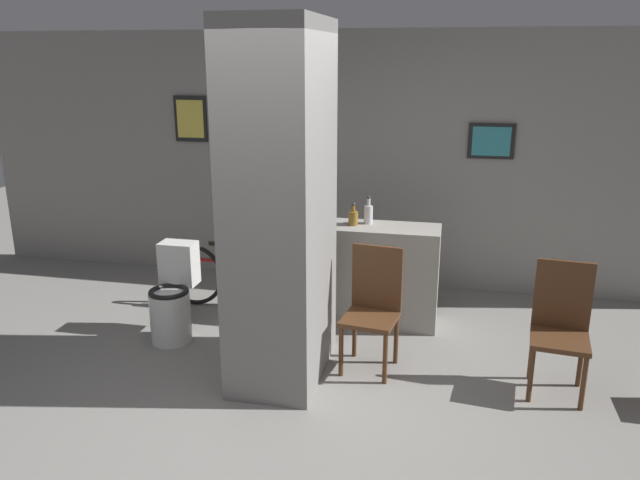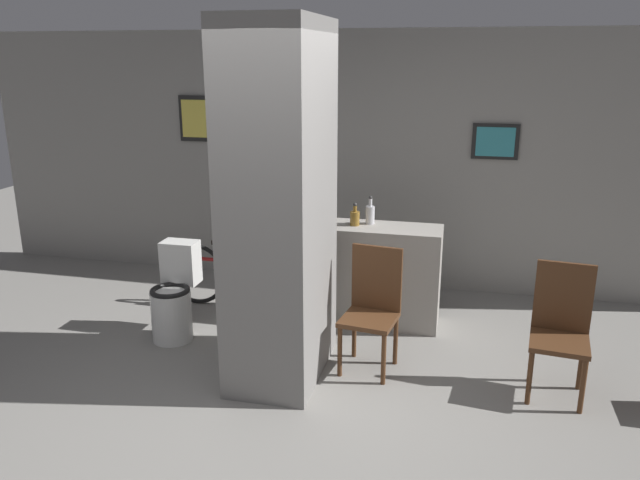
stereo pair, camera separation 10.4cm
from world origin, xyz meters
TOP-DOWN VIEW (x-y plane):
  - ground_plane at (0.00, 0.00)m, footprint 14.00×14.00m
  - wall_back at (-0.00, 2.63)m, footprint 8.00×0.09m
  - pillar_center at (-0.04, 0.52)m, footprint 0.65×1.05m
  - counter_shelf at (0.39, 1.60)m, footprint 1.40×0.44m
  - toilet at (-1.11, 0.89)m, footprint 0.34×0.50m
  - chair_near_pillar at (0.61, 0.76)m, footprint 0.45×0.45m
  - chair_by_doorway at (1.97, 0.68)m, footprint 0.44×0.44m
  - bicycle at (-0.71, 1.63)m, footprint 1.69×0.42m
  - bottle_tall at (0.44, 1.68)m, footprint 0.08×0.08m
  - bottle_short at (0.32, 1.59)m, footprint 0.08×0.08m

SIDE VIEW (x-z plane):
  - ground_plane at x=0.00m, z-range 0.00..0.00m
  - bicycle at x=-0.71m, z-range -0.01..0.66m
  - toilet at x=-1.11m, z-range -0.05..0.76m
  - counter_shelf at x=0.39m, z-range 0.00..0.90m
  - chair_near_pillar at x=0.61m, z-range 0.03..0.99m
  - chair_by_doorway at x=1.97m, z-range 0.03..0.99m
  - bottle_short at x=0.32m, z-range 0.87..1.08m
  - bottle_tall at x=0.44m, z-range 0.87..1.12m
  - pillar_center at x=-0.04m, z-range 0.00..2.60m
  - wall_back at x=0.00m, z-range 0.00..2.60m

